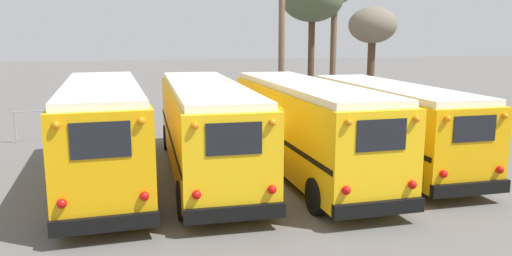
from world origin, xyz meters
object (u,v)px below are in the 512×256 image
school_bus_0 (103,131)px  school_bus_2 (306,125)px  bare_tree_0 (312,0)px  bare_tree_1 (372,28)px  utility_pole (282,45)px  school_bus_3 (388,121)px  school_bus_1 (206,125)px

school_bus_0 → school_bus_2: 6.61m
bare_tree_0 → bare_tree_1: bearing=-77.4°
utility_pole → bare_tree_0: 7.57m
school_bus_2 → school_bus_3: size_ratio=1.09×
school_bus_0 → school_bus_3: school_bus_0 is taller
school_bus_0 → school_bus_1: (3.30, 0.41, -0.06)m
utility_pole → bare_tree_0: size_ratio=0.95×
school_bus_1 → school_bus_2: (3.30, -0.75, 0.00)m
school_bus_0 → school_bus_2: (6.61, -0.34, -0.05)m
school_bus_0 → school_bus_1: school_bus_0 is taller
bare_tree_1 → bare_tree_0: bearing=102.6°
utility_pole → bare_tree_0: (3.92, 5.86, 2.74)m
school_bus_0 → utility_pole: utility_pole is taller
school_bus_1 → bare_tree_0: size_ratio=1.29×
utility_pole → school_bus_2: bearing=-102.7°
school_bus_2 → bare_tree_1: (7.28, 9.31, 3.35)m
school_bus_0 → school_bus_1: 3.33m
bare_tree_0 → utility_pole: bearing=-123.8°
school_bus_1 → school_bus_2: size_ratio=1.05×
bare_tree_0 → bare_tree_1: (1.29, -5.75, -1.84)m
utility_pole → bare_tree_1: (5.21, 0.11, 0.90)m
school_bus_2 → bare_tree_1: bare_tree_1 is taller
school_bus_1 → school_bus_3: bearing=-3.9°
school_bus_2 → bare_tree_0: size_ratio=1.24×
utility_pole → bare_tree_1: 5.28m
school_bus_0 → utility_pole: (8.68, 8.86, 2.40)m
bare_tree_0 → school_bus_3: bearing=-100.3°
school_bus_1 → school_bus_3: size_ratio=1.14×
school_bus_1 → bare_tree_1: (10.58, 8.56, 3.36)m
school_bus_3 → bare_tree_1: (3.98, 9.01, 3.45)m
school_bus_3 → utility_pole: bearing=97.9°
school_bus_1 → bare_tree_0: (9.30, 14.31, 5.20)m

